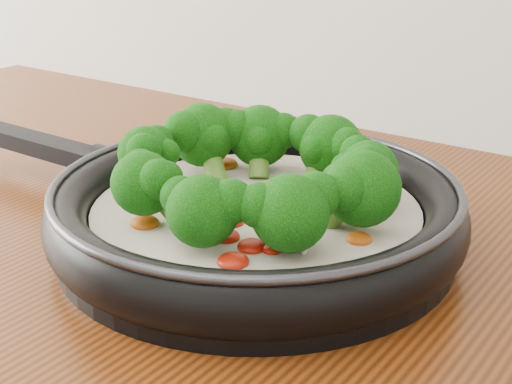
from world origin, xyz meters
The scene contains 1 object.
skillet centered at (-0.01, 1.12, 0.94)m, with size 0.55×0.36×0.10m.
Camera 1 is at (0.32, 0.65, 1.18)m, focal length 51.94 mm.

